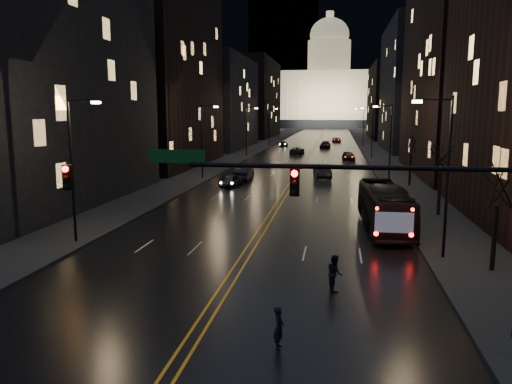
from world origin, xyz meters
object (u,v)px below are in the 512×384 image
at_px(receding_car_a, 322,171).
at_px(pedestrian_b, 335,273).
at_px(pedestrian_a, 279,328).
at_px(traffic_signal, 361,198).
at_px(oncoming_car_a, 231,180).
at_px(bus, 384,208).
at_px(oncoming_car_b, 244,173).

xyz_separation_m(receding_car_a, pedestrian_b, (1.71, -39.19, -0.02)).
relative_size(receding_car_a, pedestrian_a, 3.44).
xyz_separation_m(traffic_signal, receding_car_a, (-2.57, 43.36, -4.24)).
xyz_separation_m(oncoming_car_a, receding_car_a, (9.74, 8.51, 0.12)).
bearing_deg(oncoming_car_a, pedestrian_b, 115.93).
distance_m(traffic_signal, bus, 17.60).
bearing_deg(traffic_signal, bus, 81.66).
bearing_deg(traffic_signal, pedestrian_b, 101.65).
bearing_deg(bus, oncoming_car_a, 126.53).
relative_size(traffic_signal, bus, 1.57).
bearing_deg(pedestrian_b, bus, -31.62).
height_order(traffic_signal, bus, traffic_signal).
xyz_separation_m(traffic_signal, oncoming_car_a, (-12.30, 34.85, -4.36)).
bearing_deg(pedestrian_a, traffic_signal, -52.11).
bearing_deg(oncoming_car_b, traffic_signal, 106.20).
bearing_deg(oncoming_car_a, pedestrian_a, 110.07).
relative_size(oncoming_car_a, pedestrian_a, 2.86).
distance_m(oncoming_car_b, pedestrian_a, 43.24).
bearing_deg(oncoming_car_b, pedestrian_b, 106.73).
distance_m(bus, pedestrian_a, 19.69).
relative_size(traffic_signal, oncoming_car_b, 3.38).
height_order(traffic_signal, oncoming_car_a, traffic_signal).
bearing_deg(traffic_signal, receding_car_a, 93.39).
relative_size(pedestrian_a, pedestrian_b, 0.90).
bearing_deg(oncoming_car_b, receding_car_a, -162.21).
bearing_deg(pedestrian_b, oncoming_car_a, 3.46).
bearing_deg(bus, pedestrian_b, -107.84).
bearing_deg(oncoming_car_a, receding_car_a, -133.36).
height_order(bus, oncoming_car_b, bus).
bearing_deg(bus, pedestrian_a, -108.66).
xyz_separation_m(bus, oncoming_car_a, (-14.80, 17.80, -0.80)).
xyz_separation_m(oncoming_car_a, pedestrian_a, (9.57, -36.76, 0.02)).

